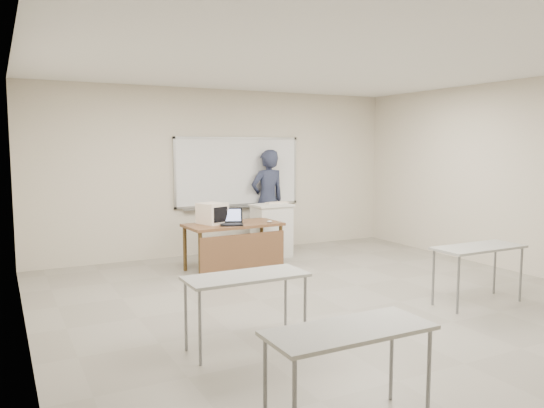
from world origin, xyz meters
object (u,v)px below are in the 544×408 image
laptop (230,221)px  presenter (268,200)px  crt_monitor (212,213)px  keyboard (277,203)px  podium (272,230)px  instructor_desk (236,237)px  mouse (270,222)px  whiteboard (238,173)px

laptop → presenter: (1.34, 1.35, 0.14)m
crt_monitor → keyboard: (1.46, 0.55, 0.05)m
podium → presenter: size_ratio=0.50×
instructor_desk → presenter: presenter is taller
instructor_desk → mouse: size_ratio=16.08×
whiteboard → keyboard: size_ratio=5.79×
crt_monitor → laptop: crt_monitor is taller
laptop → mouse: size_ratio=3.71×
crt_monitor → mouse: crt_monitor is taller
instructor_desk → keyboard: 1.46m
podium → mouse: 0.96m
keyboard → whiteboard: bearing=116.9°
instructor_desk → podium: bearing=32.8°
instructor_desk → crt_monitor: crt_monitor is taller
instructor_desk → podium: size_ratio=1.60×
whiteboard → laptop: 1.82m
instructor_desk → presenter: (1.24, 1.34, 0.40)m
whiteboard → crt_monitor: (-1.01, -1.24, -0.57)m
podium → mouse: bearing=-121.3°
crt_monitor → presenter: (1.55, 1.10, 0.04)m
instructor_desk → presenter: bearing=44.5°
whiteboard → presenter: bearing=-14.9°
crt_monitor → instructor_desk: bearing=-57.3°
whiteboard → podium: whiteboard is taller
whiteboard → presenter: (0.54, -0.14, -0.53)m
whiteboard → laptop: size_ratio=7.10×
whiteboard → mouse: 1.73m
whiteboard → crt_monitor: bearing=-129.1°
laptop → mouse: (0.65, -0.08, -0.04)m
crt_monitor → keyboard: size_ratio=0.96×
mouse → whiteboard: bearing=65.9°
whiteboard → mouse: (-0.15, -1.57, -0.71)m
whiteboard → presenter: size_ratio=1.30×
presenter → keyboard: bearing=75.9°
podium → laptop: (-1.10, -0.72, 0.33)m
podium → presenter: bearing=67.1°
podium → laptop: 1.36m
podium → keyboard: 0.51m
whiteboard → presenter: 0.77m
whiteboard → instructor_desk: (-0.70, -1.48, -0.93)m
whiteboard → laptop: (-0.80, -1.49, -0.67)m
instructor_desk → keyboard: size_ratio=3.53×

